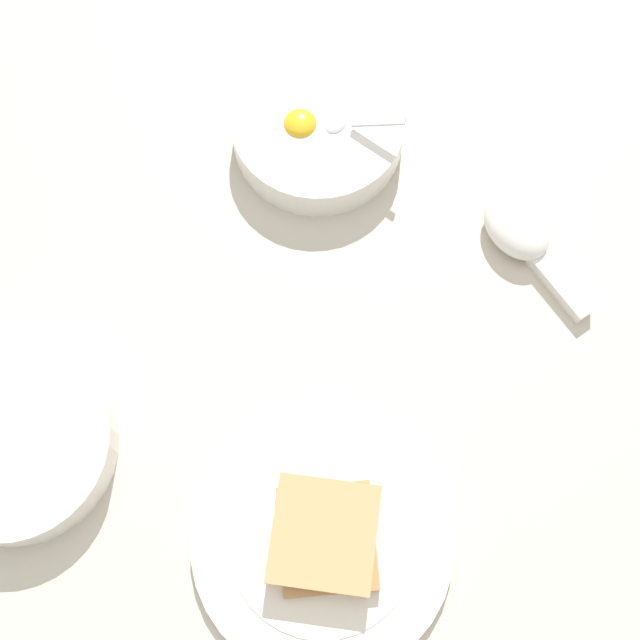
{
  "coord_description": "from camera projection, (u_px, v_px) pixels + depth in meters",
  "views": [
    {
      "loc": [
        0.19,
        0.13,
        0.79
      ],
      "look_at": [
        -0.02,
        -0.03,
        0.02
      ],
      "focal_mm": 50.0,
      "sensor_mm": 36.0,
      "label": 1
    }
  ],
  "objects": [
    {
      "name": "egg_bowl",
      "position": [
        318.0,
        130.0,
        0.87
      ],
      "size": [
        0.17,
        0.17,
        0.07
      ],
      "color": "white",
      "rests_on": "ground_plane"
    },
    {
      "name": "toast_plate",
      "position": [
        322.0,
        540.0,
        0.76
      ],
      "size": [
        0.22,
        0.22,
        0.01
      ],
      "color": "white",
      "rests_on": "ground_plane"
    },
    {
      "name": "ground_plane",
      "position": [
        327.0,
        362.0,
        0.82
      ],
      "size": [
        3.0,
        3.0,
        0.0
      ],
      "primitive_type": "plane",
      "color": "beige"
    },
    {
      "name": "toast_sandwich",
      "position": [
        326.0,
        536.0,
        0.74
      ],
      "size": [
        0.12,
        0.12,
        0.03
      ],
      "color": "tan",
      "rests_on": "toast_plate"
    },
    {
      "name": "congee_bowl",
      "position": [
        15.0,
        444.0,
        0.77
      ],
      "size": [
        0.17,
        0.17,
        0.04
      ],
      "color": "white",
      "rests_on": "ground_plane"
    },
    {
      "name": "soup_spoon",
      "position": [
        522.0,
        235.0,
        0.84
      ],
      "size": [
        0.08,
        0.15,
        0.03
      ],
      "color": "white",
      "rests_on": "ground_plane"
    }
  ]
}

